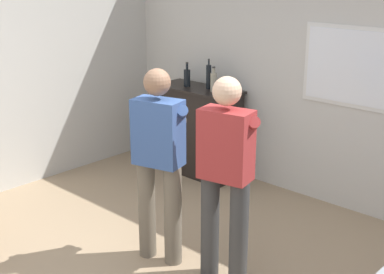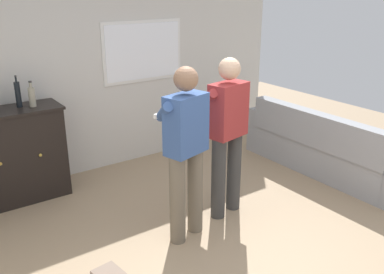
{
  "view_description": "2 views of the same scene",
  "coord_description": "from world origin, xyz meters",
  "views": [
    {
      "loc": [
        2.76,
        -2.27,
        2.46
      ],
      "look_at": [
        -0.1,
        0.82,
        1.09
      ],
      "focal_mm": 50.0,
      "sensor_mm": 36.0,
      "label": 1
    },
    {
      "loc": [
        -2.32,
        -2.44,
        2.36
      ],
      "look_at": [
        -0.14,
        0.64,
        0.99
      ],
      "focal_mm": 40.0,
      "sensor_mm": 36.0,
      "label": 2
    }
  ],
  "objects": [
    {
      "name": "person_standing_left",
      "position": [
        -0.25,
        0.58,
        0.94
      ],
      "size": [
        0.54,
        0.51,
        1.68
      ],
      "color": "#6B6051",
      "rests_on": "ground"
    },
    {
      "name": "couch",
      "position": [
        2.02,
        0.78,
        0.34
      ],
      "size": [
        0.57,
        2.34,
        0.84
      ],
      "color": "gray",
      "rests_on": "ground"
    },
    {
      "name": "ground",
      "position": [
        0.0,
        0.0,
        0.0
      ],
      "size": [
        10.4,
        10.4,
        0.0
      ],
      "primitive_type": "plane",
      "color": "#9E8466"
    },
    {
      "name": "wall_back_with_window",
      "position": [
        0.01,
        2.66,
        1.4
      ],
      "size": [
        5.2,
        0.15,
        2.8
      ],
      "color": "beige",
      "rests_on": "ground"
    },
    {
      "name": "person_standing_right",
      "position": [
        0.35,
        0.72,
        0.94
      ],
      "size": [
        0.55,
        0.51,
        1.68
      ],
      "color": "#383838",
      "rests_on": "ground"
    },
    {
      "name": "bottle_spirits_clear",
      "position": [
        -1.12,
        2.28,
        1.18
      ],
      "size": [
        0.07,
        0.07,
        0.29
      ],
      "color": "gray",
      "rests_on": "sideboard_cabinet"
    },
    {
      "name": "sideboard_cabinet",
      "position": [
        -1.38,
        2.3,
        0.54
      ],
      "size": [
        1.08,
        0.49,
        1.07
      ],
      "color": "black",
      "rests_on": "ground"
    },
    {
      "name": "bottle_wine_green",
      "position": [
        -1.25,
        2.34,
        1.21
      ],
      "size": [
        0.06,
        0.06,
        0.35
      ],
      "color": "black",
      "rests_on": "sideboard_cabinet"
    }
  ]
}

